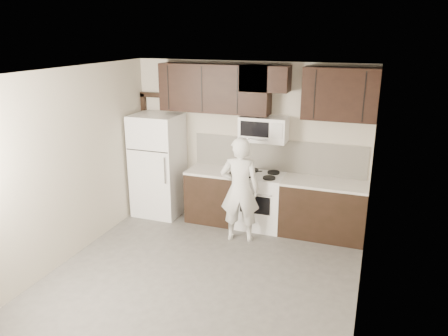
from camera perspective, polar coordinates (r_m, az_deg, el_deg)
The scene contains 14 objects.
floor at distance 5.95m, azimuth -3.35°, elevation -14.58°, with size 4.50×4.50×0.00m, color #504E4B.
back_wall at distance 7.39m, azimuth 3.27°, elevation 3.31°, with size 4.00×4.00×0.00m, color #BEB5A2.
ceiling at distance 5.07m, azimuth -3.90°, elevation 12.26°, with size 4.50×4.50×0.00m, color white.
counter_run at distance 7.24m, azimuth 7.03°, elevation -4.56°, with size 2.95×0.64×0.91m.
stove at distance 7.30m, azimuth 4.71°, elevation -4.24°, with size 0.76×0.66×0.94m.
backsplash at distance 7.30m, azimuth 6.98°, elevation 1.65°, with size 2.90×0.02×0.54m, color silver.
upper_cabinets at distance 7.00m, azimuth 4.64°, elevation 10.25°, with size 3.48×0.35×0.78m.
microwave at distance 7.06m, azimuth 5.20°, elevation 5.09°, with size 0.76×0.42×0.40m.
refrigerator at distance 7.76m, azimuth -8.59°, elevation 0.38°, with size 0.80×0.76×1.80m.
door_trim at distance 8.12m, azimuth -9.96°, elevation 3.62°, with size 0.50×0.08×2.12m.
saucepan at distance 7.04m, azimuth 3.10°, elevation -0.53°, with size 0.33×0.19×0.18m.
baking_tray at distance 7.11m, azimuth 2.01°, elevation -0.88°, with size 0.35×0.27×0.02m, color black.
pizza at distance 7.10m, azimuth 2.02°, elevation -0.74°, with size 0.24×0.24×0.02m, color beige.
person at distance 6.70m, azimuth 2.09°, elevation -2.85°, with size 0.61×0.40×1.66m, color silver.
Camera 1 is at (2.01, -4.63, 3.16)m, focal length 35.00 mm.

